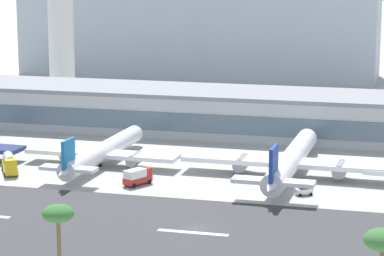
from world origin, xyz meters
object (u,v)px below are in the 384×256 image
Objects in this scene: distant_hotel_block at (198,12)px; airliner_blue_tail_gate_1 at (100,153)px; airliner_navy_tail_gate_2 at (290,162)px; service_box_truck_1 at (138,176)px; service_baggage_tug_2 at (304,190)px; control_tower at (60,8)px; terminal_building at (230,112)px; service_fuel_truck_0 at (10,164)px; palm_tree_0 at (383,244)px; palm_tree_3 at (58,216)px.

airliner_blue_tail_gate_1 is at bearing -84.15° from distant_hotel_block.
airliner_blue_tail_gate_1 is at bearing 91.83° from airliner_navy_tail_gate_2.
service_baggage_tug_2 is at bearing -60.01° from service_box_truck_1.
service_box_truck_1 is at bearing 149.45° from service_baggage_tug_2.
airliner_navy_tail_gate_2 is at bearing -43.77° from control_tower.
terminal_building is 22.87× the size of service_fuel_truck_0.
palm_tree_0 is (50.27, -60.76, 10.23)m from service_box_truck_1.
control_tower is at bearing 47.19° from airliner_navy_tail_gate_2.
terminal_building is at bearing 90.37° from palm_tree_3.
airliner_blue_tail_gate_1 is at bearing 73.30° from service_box_truck_1.
palm_tree_0 is (43.50, -114.88, 6.51)m from terminal_building.
palm_tree_3 is at bearing -144.01° from service_box_truck_1.
service_fuel_truck_0 is at bearing 141.46° from palm_tree_0.
service_fuel_truck_0 reaches higher than service_baggage_tug_2.
control_tower is at bearing 124.40° from palm_tree_0.
service_fuel_truck_0 is at bearing -124.40° from terminal_building.
distant_hotel_block is (-33.87, 100.83, 17.90)m from terminal_building.
terminal_building is at bearing -32.20° from control_tower.
airliner_blue_tail_gate_1 is 19.32m from service_fuel_truck_0.
terminal_building is 107.87m from distant_hotel_block.
service_fuel_truck_0 is 61.71m from service_baggage_tug_2.
service_box_truck_1 is (27.10, -154.95, -21.63)m from distant_hotel_block.
airliner_navy_tail_gate_2 is 3.64× the size of palm_tree_0.
palm_tree_3 is (-20.83, -69.89, 7.51)m from airliner_navy_tail_gate_2.
terminal_building is 15.84× the size of palm_tree_3.
terminal_building is at bearing 21.34° from service_box_truck_1.
distant_hotel_block reaches higher than airliner_navy_tail_gate_2.
terminal_building reaches higher than airliner_navy_tail_gate_2.
service_baggage_tug_2 is at bearing 105.73° from palm_tree_0.
control_tower reaches higher than palm_tree_0.
palm_tree_0 is (21.95, -73.97, 8.68)m from airliner_navy_tail_gate_2.
airliner_blue_tail_gate_1 is 0.89× the size of airliner_navy_tail_gate_2.
service_box_truck_1 is (-6.77, -54.11, -3.72)m from terminal_building.
service_box_truck_1 is 79.52m from palm_tree_0.
service_box_truck_1 is 1.80× the size of service_baggage_tug_2.
airliner_blue_tail_gate_1 is 72.52m from palm_tree_3.
control_tower reaches higher than terminal_building.
airliner_blue_tail_gate_1 reaches higher than service_fuel_truck_0.
distant_hotel_block is at bearing 79.20° from service_baggage_tug_2.
airliner_blue_tail_gate_1 is (14.59, -142.37, -20.44)m from distant_hotel_block.
palm_tree_3 reaches higher than service_box_truck_1.
airliner_navy_tail_gate_2 is at bearing 78.34° from service_baggage_tug_2.
control_tower is at bearing 164.99° from service_fuel_truck_0.
terminal_building is 59.48m from service_baggage_tug_2.
control_tower is at bearing 29.76° from airliner_blue_tail_gate_1.
palm_tree_0 is (17.36, -61.64, 10.97)m from service_baggage_tug_2.
palm_tree_3 is at bearing -80.72° from distant_hotel_block.
control_tower is 7.32× the size of service_box_truck_1.
service_fuel_truck_0 is 69.73m from palm_tree_3.
terminal_building is 1.52× the size of distant_hotel_block.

